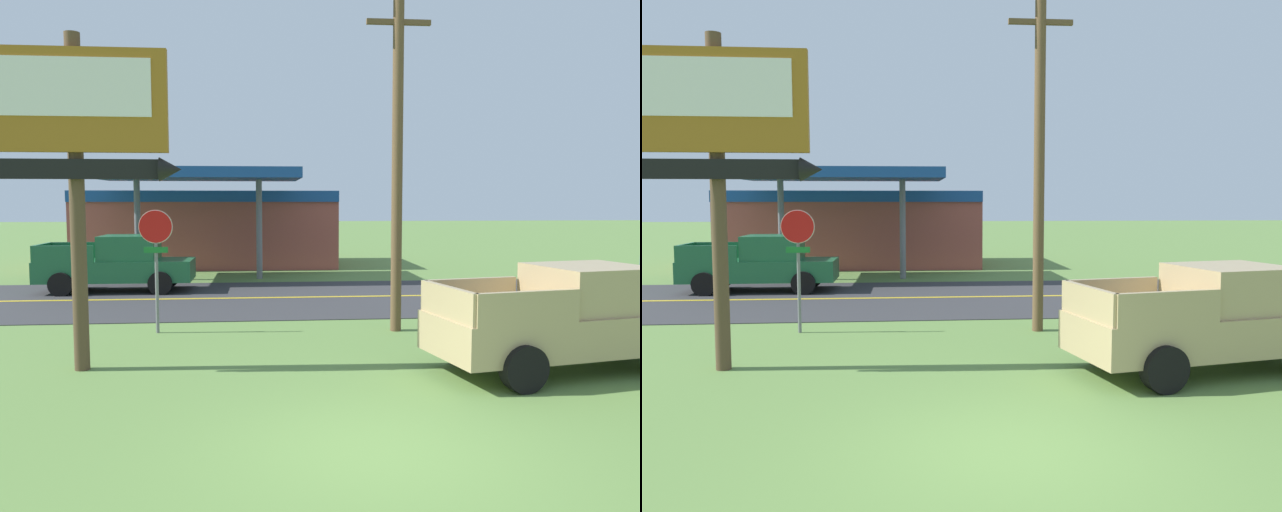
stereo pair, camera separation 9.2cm
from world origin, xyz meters
TOP-DOWN VIEW (x-y plane):
  - ground_plane at (0.00, 0.00)m, footprint 180.00×180.00m
  - road_asphalt at (0.00, 13.00)m, footprint 140.00×8.00m
  - road_centre_line at (0.00, 13.00)m, footprint 126.00×0.20m
  - motel_sign at (-4.74, 4.32)m, footprint 3.62×0.54m
  - stop_sign at (-3.93, 7.75)m, footprint 0.80×0.08m
  - utility_pole at (1.81, 7.51)m, footprint 1.70×0.26m
  - gas_station at (-3.91, 23.95)m, footprint 12.00×11.50m
  - pickup_tan_parked_on_lawn at (4.29, 3.60)m, footprint 5.49×3.02m
  - pickup_green_on_road at (-6.36, 15.00)m, footprint 5.20×2.24m

SIDE VIEW (x-z plane):
  - ground_plane at x=0.00m, z-range 0.00..0.00m
  - road_asphalt at x=0.00m, z-range 0.00..0.02m
  - road_centre_line at x=0.00m, z-range 0.02..0.03m
  - pickup_tan_parked_on_lawn at x=4.29m, z-range -0.02..1.94m
  - pickup_green_on_road at x=-6.36m, z-range -0.02..1.94m
  - gas_station at x=-3.91m, z-range -0.26..4.14m
  - stop_sign at x=-3.93m, z-range 0.55..3.50m
  - motel_sign at x=-4.74m, z-range 1.23..7.41m
  - utility_pole at x=1.81m, z-range 0.27..8.90m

